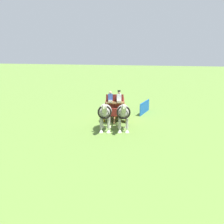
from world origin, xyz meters
TOP-DOWN VIEW (x-y plane):
  - ground_plane at (0.00, 0.00)m, footprint 220.00×220.00m
  - show_wagon at (0.17, 0.05)m, footprint 5.82×2.78m
  - draft_horse_near at (3.43, 1.77)m, footprint 2.91×1.48m
  - draft_horse_off at (3.83, 0.53)m, footprint 3.02×1.52m
  - sponsor_banner at (-3.19, 1.84)m, footprint 3.20×0.16m

SIDE VIEW (x-z plane):
  - ground_plane at x=0.00m, z-range 0.00..0.00m
  - sponsor_banner at x=-3.19m, z-range 0.00..1.10m
  - show_wagon at x=0.17m, z-range -0.20..2.46m
  - draft_horse_near at x=3.43m, z-range 0.23..2.43m
  - draft_horse_off at x=3.83m, z-range 0.24..2.46m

